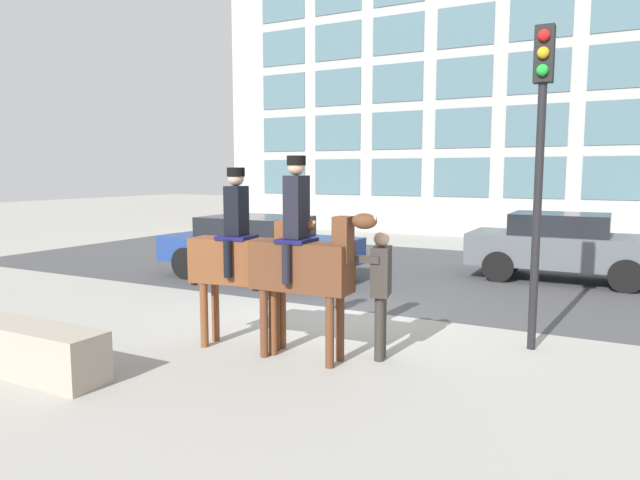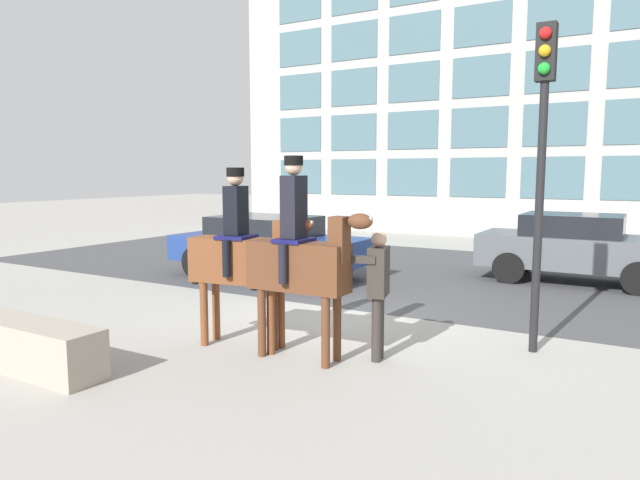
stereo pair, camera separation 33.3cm
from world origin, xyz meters
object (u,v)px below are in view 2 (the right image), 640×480
at_px(mounted_horse_lead, 243,256).
at_px(mounted_horse_companion, 301,259).
at_px(street_car_near_lane, 268,244).
at_px(street_car_far_lane, 575,247).
at_px(traffic_light, 542,137).
at_px(planter_ledge, 23,344).
at_px(pedestrian_bystander, 377,285).

bearing_deg(mounted_horse_lead, mounted_horse_companion, -10.92).
xyz_separation_m(mounted_horse_companion, street_car_near_lane, (-3.75, 4.54, -0.55)).
height_order(mounted_horse_companion, street_car_near_lane, mounted_horse_companion).
height_order(mounted_horse_lead, street_car_far_lane, mounted_horse_lead).
bearing_deg(traffic_light, mounted_horse_lead, -153.15).
bearing_deg(planter_ledge, street_car_near_lane, 98.54).
distance_m(mounted_horse_companion, traffic_light, 3.49).
bearing_deg(traffic_light, street_car_near_lane, 156.61).
distance_m(pedestrian_bystander, street_car_far_lane, 7.10).
height_order(mounted_horse_lead, street_car_near_lane, mounted_horse_lead).
bearing_deg(mounted_horse_companion, mounted_horse_lead, 175.91).
bearing_deg(planter_ledge, mounted_horse_companion, 36.37).
height_order(traffic_light, planter_ledge, traffic_light).
xyz_separation_m(mounted_horse_lead, mounted_horse_companion, (0.95, -0.04, 0.04)).
xyz_separation_m(traffic_light, planter_ledge, (-5.31, -3.85, -2.55)).
distance_m(mounted_horse_lead, street_car_near_lane, 5.32).
height_order(mounted_horse_companion, pedestrian_bystander, mounted_horse_companion).
distance_m(pedestrian_bystander, planter_ledge, 4.45).
xyz_separation_m(street_car_far_lane, planter_ledge, (-5.19, -9.41, -0.49)).
bearing_deg(mounted_horse_lead, street_car_far_lane, 56.80).
xyz_separation_m(street_car_far_lane, traffic_light, (0.11, -5.56, 2.06)).
xyz_separation_m(street_car_near_lane, planter_ledge, (0.99, -6.57, -0.46)).
relative_size(mounted_horse_lead, traffic_light, 0.58).
xyz_separation_m(mounted_horse_lead, planter_ledge, (-1.81, -2.07, -0.97)).
xyz_separation_m(mounted_horse_lead, traffic_light, (3.50, 1.77, 1.58)).
relative_size(pedestrian_bystander, planter_ledge, 0.67).
bearing_deg(traffic_light, street_car_far_lane, 91.16).
bearing_deg(street_car_near_lane, planter_ledge, -81.46).
bearing_deg(mounted_horse_companion, traffic_light, 33.87).
bearing_deg(pedestrian_bystander, street_car_near_lane, -54.71).
xyz_separation_m(pedestrian_bystander, street_car_far_lane, (1.58, 6.92, -0.19)).
relative_size(mounted_horse_lead, planter_ledge, 1.00).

